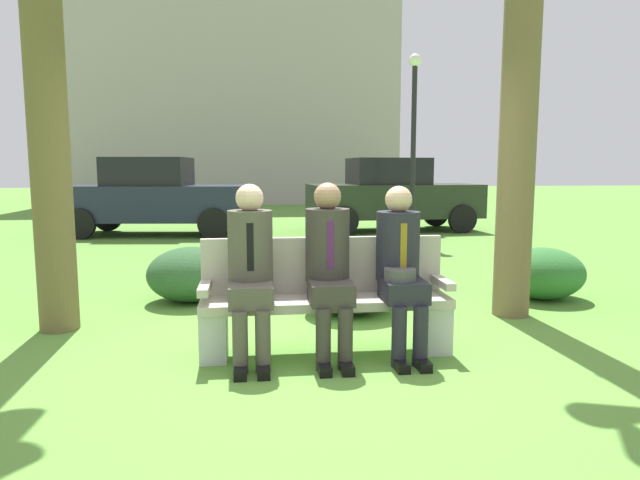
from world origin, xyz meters
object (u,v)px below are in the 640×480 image
at_px(seated_man_right, 400,262).
at_px(shrub_far_lawn, 351,283).
at_px(seated_man_left, 251,263).
at_px(parked_car_far, 392,195).
at_px(shrub_mid_lawn, 543,273).
at_px(street_lamp, 414,128).
at_px(park_bench, 325,299).
at_px(shrub_near_bench, 191,274).
at_px(building_backdrop, 231,85).
at_px(parked_car_near, 155,197).
at_px(seated_man_middle, 329,261).

xyz_separation_m(seated_man_right, shrub_far_lawn, (-0.16, 1.28, -0.43)).
relative_size(seated_man_left, parked_car_far, 0.33).
relative_size(shrub_mid_lawn, street_lamp, 0.25).
relative_size(park_bench, shrub_near_bench, 2.02).
bearing_deg(building_backdrop, shrub_far_lawn, -85.02).
distance_m(parked_car_near, street_lamp, 5.70).
distance_m(seated_man_left, building_backdrop, 22.57).
bearing_deg(shrub_near_bench, seated_man_middle, -57.95).
bearing_deg(shrub_near_bench, seated_man_right, -47.92).
xyz_separation_m(shrub_mid_lawn, building_backdrop, (-4.05, 20.47, 4.91)).
xyz_separation_m(seated_man_middle, shrub_far_lawn, (0.40, 1.27, -0.45)).
relative_size(seated_man_right, shrub_near_bench, 1.37).
relative_size(park_bench, parked_car_far, 0.48).
distance_m(seated_man_left, street_lamp, 7.47).
distance_m(shrub_mid_lawn, shrub_far_lawn, 2.27).
distance_m(shrub_near_bench, shrub_mid_lawn, 3.89).
xyz_separation_m(seated_man_right, shrub_mid_lawn, (2.08, 1.65, -0.44)).
relative_size(seated_man_middle, building_backdrop, 0.09).
xyz_separation_m(seated_man_left, shrub_mid_lawn, (3.23, 1.64, -0.46)).
relative_size(shrub_mid_lawn, parked_car_near, 0.23).
xyz_separation_m(shrub_far_lawn, street_lamp, (2.17, 5.33, 1.92)).
bearing_deg(shrub_far_lawn, shrub_near_bench, 156.57).
xyz_separation_m(seated_man_left, building_backdrop, (-0.83, 22.12, 4.45)).
height_order(seated_man_left, shrub_mid_lawn, seated_man_left).
bearing_deg(park_bench, shrub_near_bench, 123.48).
bearing_deg(parked_car_near, shrub_near_bench, -77.46).
bearing_deg(shrub_far_lawn, seated_man_left, -127.87).
bearing_deg(parked_car_near, shrub_far_lawn, -66.68).
distance_m(park_bench, parked_car_near, 8.68).
bearing_deg(parked_car_far, seated_man_right, -103.83).
bearing_deg(seated_man_middle, shrub_far_lawn, 72.60).
xyz_separation_m(seated_man_left, shrub_far_lawn, (0.99, 1.27, -0.44)).
bearing_deg(parked_car_far, shrub_far_lawn, -107.28).
bearing_deg(seated_man_middle, building_backdrop, 93.67).
distance_m(seated_man_left, seated_man_middle, 0.59).
distance_m(seated_man_right, parked_car_far, 8.82).
relative_size(seated_man_left, shrub_far_lawn, 1.38).
bearing_deg(seated_man_right, shrub_far_lawn, 97.03).
height_order(shrub_far_lawn, street_lamp, street_lamp).
bearing_deg(park_bench, shrub_mid_lawn, 29.82).
xyz_separation_m(street_lamp, building_backdrop, (-3.99, 15.51, 2.98)).
xyz_separation_m(park_bench, building_backdrop, (-1.41, 21.99, 4.77)).
bearing_deg(shrub_mid_lawn, shrub_far_lawn, -170.68).
height_order(parked_car_far, street_lamp, street_lamp).
distance_m(park_bench, shrub_near_bench, 2.23).
distance_m(parked_car_near, building_backdrop, 14.47).
xyz_separation_m(shrub_mid_lawn, shrub_far_lawn, (-2.24, -0.37, 0.02)).
height_order(shrub_mid_lawn, parked_car_near, parked_car_near).
distance_m(shrub_near_bench, parked_car_near, 6.57).
distance_m(shrub_near_bench, shrub_far_lawn, 1.79).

